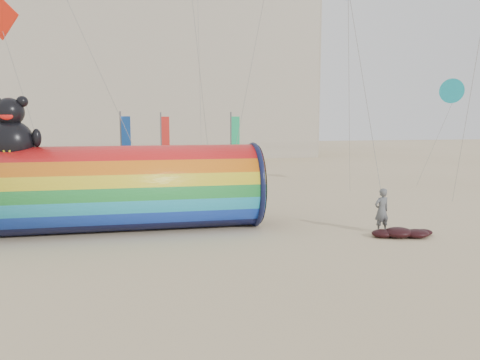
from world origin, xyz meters
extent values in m
plane|color=#CCB58C|center=(0.00, 0.00, 0.00)|extent=(160.00, 160.00, 0.00)
cube|color=#B7AD99|center=(-12.00, 46.00, 10.00)|extent=(60.00, 15.00, 20.00)
cube|color=#28303D|center=(-12.00, 38.44, 10.50)|extent=(59.50, 0.12, 17.00)
cylinder|color=red|center=(-4.40, 4.29, 1.81)|extent=(12.40, 3.62, 3.62)
torus|color=#0F1438|center=(1.68, 4.29, 1.81)|extent=(0.25, 3.79, 3.79)
cylinder|color=black|center=(1.83, 4.29, 1.81)|extent=(0.06, 3.58, 3.58)
ellipsoid|color=black|center=(-8.32, 4.29, 3.77)|extent=(1.77, 1.58, 1.86)
ellipsoid|color=#D1DA17|center=(-8.32, 3.72, 3.67)|extent=(0.91, 0.40, 0.80)
sphere|color=black|center=(-8.32, 4.29, 5.01)|extent=(1.14, 1.14, 1.14)
sphere|color=black|center=(-7.83, 4.29, 5.43)|extent=(0.45, 0.45, 0.45)
ellipsoid|color=red|center=(-8.32, 3.82, 4.86)|extent=(0.50, 0.18, 0.32)
ellipsoid|color=black|center=(-7.34, 4.18, 3.98)|extent=(0.37, 0.37, 0.74)
imported|color=#565A5E|center=(6.55, 1.56, 0.94)|extent=(0.75, 0.56, 1.88)
ellipsoid|color=black|center=(6.85, 0.71, 0.20)|extent=(1.17, 0.99, 0.41)
ellipsoid|color=black|center=(7.55, 0.51, 0.17)|extent=(0.99, 0.84, 0.34)
ellipsoid|color=black|center=(6.25, 0.86, 0.16)|extent=(0.91, 0.77, 0.32)
ellipsoid|color=black|center=(7.15, 1.11, 0.14)|extent=(0.78, 0.66, 0.27)
ellipsoid|color=black|center=(8.05, 0.81, 0.13)|extent=(0.73, 0.62, 0.25)
cylinder|color=#59595E|center=(-4.48, 13.65, 2.60)|extent=(0.10, 0.10, 5.20)
cube|color=blue|center=(-4.17, 13.65, 2.65)|extent=(0.56, 0.06, 4.50)
cylinder|color=#59595E|center=(-1.90, 17.49, 2.60)|extent=(0.10, 0.10, 5.20)
cube|color=red|center=(-1.59, 17.49, 2.65)|extent=(0.56, 0.06, 4.50)
cylinder|color=#59595E|center=(2.66, 15.07, 2.60)|extent=(0.10, 0.10, 5.20)
cube|color=#1AAE68|center=(2.97, 15.07, 2.65)|extent=(0.56, 0.06, 4.50)
cone|color=#1ABCD3|center=(16.65, 11.18, 6.50)|extent=(1.55, 1.55, 1.40)
cube|color=#FF230D|center=(-9.47, 8.44, 9.38)|extent=(1.11, 0.06, 1.56)
camera|label=1|loc=(-3.09, -16.01, 4.74)|focal=35.00mm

